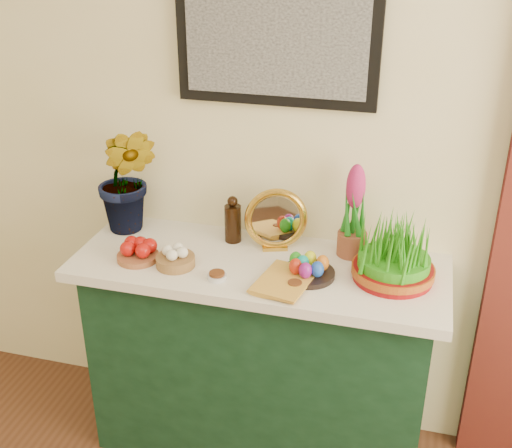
{
  "coord_description": "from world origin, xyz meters",
  "views": [
    {
      "loc": [
        0.51,
        -0.02,
        2.07
      ],
      "look_at": [
        -0.03,
        1.95,
        1.07
      ],
      "focal_mm": 45.0,
      "sensor_mm": 36.0,
      "label": 1
    }
  ],
  "objects": [
    {
      "name": "apple_bowl",
      "position": [
        -0.48,
        1.9,
        0.92
      ],
      "size": [
        0.21,
        0.21,
        0.08
      ],
      "color": "#955431",
      "rests_on": "tablecloth"
    },
    {
      "name": "garlic_basket",
      "position": [
        -0.32,
        1.89,
        0.92
      ],
      "size": [
        0.19,
        0.19,
        0.08
      ],
      "color": "olive",
      "rests_on": "tablecloth"
    },
    {
      "name": "spice_dish_left",
      "position": [
        -0.14,
        1.84,
        0.9
      ],
      "size": [
        0.07,
        0.07,
        0.03
      ],
      "color": "silver",
      "rests_on": "tablecloth"
    },
    {
      "name": "mirror",
      "position": [
        0.0,
        2.13,
        1.01
      ],
      "size": [
        0.25,
        0.13,
        0.25
      ],
      "color": "gold",
      "rests_on": "tablecloth"
    },
    {
      "name": "tablecloth",
      "position": [
        -0.03,
        2.0,
        0.87
      ],
      "size": [
        1.4,
        0.55,
        0.04
      ],
      "primitive_type": "cube",
      "color": "white",
      "rests_on": "sideboard"
    },
    {
      "name": "vinegar_cruet",
      "position": [
        -0.17,
        2.14,
        0.97
      ],
      "size": [
        0.07,
        0.07,
        0.19
      ],
      "color": "black",
      "rests_on": "tablecloth"
    },
    {
      "name": "egg_plate",
      "position": [
        0.16,
        1.94,
        0.92
      ],
      "size": [
        0.21,
        0.21,
        0.08
      ],
      "color": "black",
      "rests_on": "tablecloth"
    },
    {
      "name": "wheatgrass_sabzeh",
      "position": [
        0.46,
        2.01,
        1.0
      ],
      "size": [
        0.29,
        0.29,
        0.24
      ],
      "color": "maroon",
      "rests_on": "tablecloth"
    },
    {
      "name": "hyacinth_pink",
      "position": [
        0.29,
        2.15,
        1.05
      ],
      "size": [
        0.11,
        0.11,
        0.37
      ],
      "color": "brown",
      "rests_on": "tablecloth"
    },
    {
      "name": "hyacinth_green",
      "position": [
        -0.61,
        2.12,
        1.19
      ],
      "size": [
        0.3,
        0.26,
        0.59
      ],
      "primitive_type": "imported",
      "rotation": [
        0.0,
        0.0,
        0.03
      ],
      "color": "#1C751B",
      "rests_on": "tablecloth"
    },
    {
      "name": "book",
      "position": [
        0.01,
        1.88,
        0.91
      ],
      "size": [
        0.2,
        0.26,
        0.03
      ],
      "primitive_type": "imported",
      "rotation": [
        0.0,
        0.0,
        -0.19
      ],
      "color": "gold",
      "rests_on": "tablecloth"
    },
    {
      "name": "sideboard",
      "position": [
        -0.03,
        2.0,
        0.42
      ],
      "size": [
        1.3,
        0.45,
        0.85
      ],
      "primitive_type": "cube",
      "color": "#153C24",
      "rests_on": "ground"
    },
    {
      "name": "spice_dish_right",
      "position": [
        0.14,
        1.85,
        0.9
      ],
      "size": [
        0.06,
        0.06,
        0.03
      ],
      "color": "silver",
      "rests_on": "tablecloth"
    }
  ]
}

